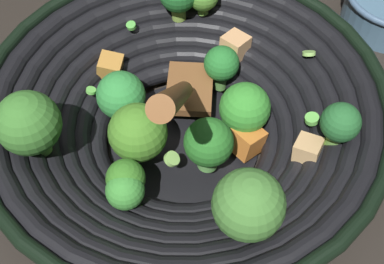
{
  "coord_description": "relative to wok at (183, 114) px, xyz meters",
  "views": [
    {
      "loc": [
        0.31,
        0.04,
        0.46
      ],
      "look_at": [
        0.0,
        0.01,
        0.03
      ],
      "focal_mm": 47.18,
      "sensor_mm": 36.0,
      "label": 1
    }
  ],
  "objects": [
    {
      "name": "ground_plane",
      "position": [
        -0.0,
        0.0,
        -0.06
      ],
      "size": [
        4.0,
        4.0,
        0.0
      ],
      "primitive_type": "plane",
      "color": "#28231E"
    },
    {
      "name": "wok",
      "position": [
        0.0,
        0.0,
        0.0
      ],
      "size": [
        0.4,
        0.44,
        0.23
      ],
      "color": "black",
      "rests_on": "ground"
    }
  ]
}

